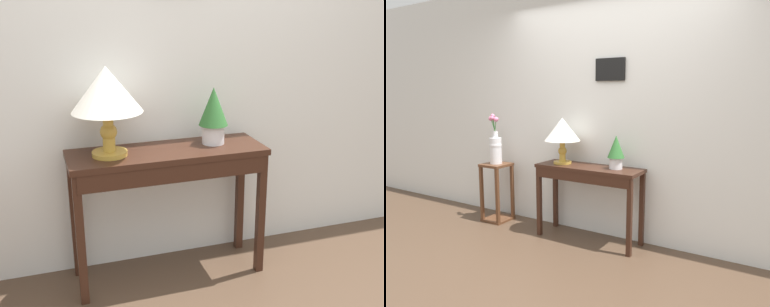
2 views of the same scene
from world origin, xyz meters
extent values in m
cube|color=silver|center=(0.00, 1.36, 1.40)|extent=(9.00, 0.10, 2.80)
cube|color=#381E14|center=(-0.13, 1.09, 0.78)|extent=(1.12, 0.37, 0.03)
cube|color=#381E14|center=(-0.13, 0.92, 0.71)|extent=(1.06, 0.03, 0.10)
cube|color=#381E14|center=(-0.66, 0.93, 0.38)|extent=(0.04, 0.04, 0.76)
cube|color=#381E14|center=(0.39, 0.93, 0.38)|extent=(0.05, 0.04, 0.76)
cube|color=#381E14|center=(-0.66, 1.24, 0.38)|extent=(0.04, 0.04, 0.76)
cube|color=#381E14|center=(0.39, 1.24, 0.38)|extent=(0.05, 0.04, 0.76)
cylinder|color=gold|center=(-0.46, 1.09, 0.81)|extent=(0.19, 0.19, 0.02)
cylinder|color=gold|center=(-0.46, 1.09, 0.88)|extent=(0.07, 0.07, 0.11)
sphere|color=gold|center=(-0.46, 1.09, 0.93)|extent=(0.09, 0.09, 0.09)
cylinder|color=gold|center=(-0.46, 1.09, 0.99)|extent=(0.06, 0.06, 0.11)
cone|color=white|center=(-0.46, 1.09, 1.16)|extent=(0.38, 0.38, 0.24)
cylinder|color=silver|center=(0.16, 1.12, 0.85)|extent=(0.13, 0.13, 0.11)
cone|color=#2D662D|center=(0.16, 1.12, 1.02)|extent=(0.17, 0.17, 0.22)
camera|label=1|loc=(-0.86, -1.50, 1.66)|focal=46.51mm
camera|label=2|loc=(1.70, -2.12, 1.51)|focal=34.29mm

